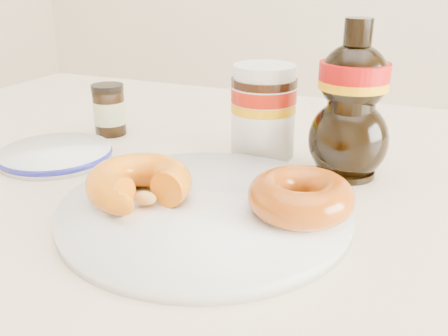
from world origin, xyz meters
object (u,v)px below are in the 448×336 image
at_px(donut_whole, 301,196).
at_px(dark_jar, 109,110).
at_px(blue_rim_saucer, 56,154).
at_px(dining_table, 276,250).
at_px(plate, 205,209).
at_px(syrup_bottle, 352,101).
at_px(nutella_jar, 263,107).
at_px(donut_bitten, 139,183).

relative_size(donut_whole, dark_jar, 1.34).
bearing_deg(blue_rim_saucer, dining_table, 5.13).
bearing_deg(donut_whole, plate, -170.95).
relative_size(plate, blue_rim_saucer, 2.01).
height_order(syrup_bottle, dark_jar, syrup_bottle).
distance_m(nutella_jar, blue_rim_saucer, 0.28).
relative_size(donut_bitten, dark_jar, 1.41).
bearing_deg(plate, donut_whole, 9.05).
bearing_deg(nutella_jar, syrup_bottle, -13.67).
bearing_deg(syrup_bottle, blue_rim_saucer, -164.79).
bearing_deg(dining_table, dark_jar, 162.47).
height_order(plate, blue_rim_saucer, same).
height_order(plate, donut_whole, donut_whole).
bearing_deg(donut_whole, dark_jar, 153.00).
relative_size(donut_bitten, blue_rim_saucer, 0.73).
bearing_deg(dining_table, donut_bitten, -134.82).
relative_size(dining_table, dark_jar, 18.09).
bearing_deg(dark_jar, nutella_jar, 1.51).
height_order(nutella_jar, dark_jar, nutella_jar).
xyz_separation_m(syrup_bottle, blue_rim_saucer, (-0.37, -0.10, -0.09)).
distance_m(donut_whole, dark_jar, 0.39).
relative_size(dining_table, blue_rim_saucer, 9.37).
height_order(dark_jar, blue_rim_saucer, dark_jar).
distance_m(dining_table, donut_whole, 0.15).
xyz_separation_m(dining_table, dark_jar, (-0.30, 0.09, 0.12)).
xyz_separation_m(dark_jar, blue_rim_saucer, (-0.00, -0.12, -0.03)).
bearing_deg(dining_table, plate, -117.13).
height_order(donut_whole, blue_rim_saucer, donut_whole).
bearing_deg(donut_whole, donut_bitten, -167.98).
bearing_deg(donut_bitten, donut_whole, 16.47).
relative_size(nutella_jar, dark_jar, 1.59).
height_order(plate, dark_jar, dark_jar).
height_order(donut_whole, syrup_bottle, syrup_bottle).
xyz_separation_m(nutella_jar, dark_jar, (-0.24, -0.01, -0.03)).
xyz_separation_m(donut_whole, dark_jar, (-0.35, 0.18, 0.00)).
height_order(plate, donut_bitten, donut_bitten).
bearing_deg(syrup_bottle, dining_table, -131.12).
relative_size(nutella_jar, syrup_bottle, 0.65).
distance_m(donut_whole, syrup_bottle, 0.17).
relative_size(dining_table, donut_bitten, 12.86).
relative_size(plate, donut_whole, 2.89).
distance_m(donut_bitten, syrup_bottle, 0.27).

